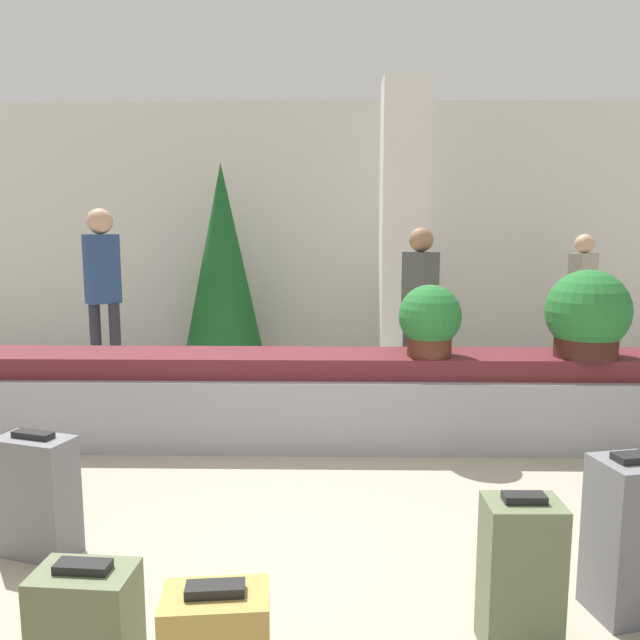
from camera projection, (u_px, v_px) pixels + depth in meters
The scene contains 14 objects.
ground_plane at pixel (313, 562), 3.03m from camera, with size 18.00×18.00×0.00m, color #9E937F.
back_wall at pixel (325, 230), 8.04m from camera, with size 18.00×0.06×3.20m.
carousel at pixel (320, 399), 4.73m from camera, with size 7.72×0.70×0.68m.
pillar at pixel (404, 230), 6.89m from camera, with size 0.51×0.51×3.20m.
suitcase_2 at pixel (625, 538), 2.57m from camera, with size 0.30×0.30×0.70m.
suitcase_4 at pixel (37, 496), 3.06m from camera, with size 0.42×0.30×0.63m.
suitcase_5 at pixel (87, 635), 2.10m from camera, with size 0.34×0.23×0.50m.
suitcase_6 at pixel (520, 575), 2.36m from camera, with size 0.29×0.21×0.63m.
potted_plant_0 at pixel (587, 316), 4.49m from camera, with size 0.60×0.60×0.64m.
potted_plant_1 at pixel (430, 320), 4.52m from camera, with size 0.46×0.46×0.52m.
traveler_0 at pixel (582, 290), 7.18m from camera, with size 0.37×0.33×1.55m.
traveler_1 at pixel (420, 298), 5.86m from camera, with size 0.33×0.37×1.62m.
traveler_2 at pixel (103, 280), 6.23m from camera, with size 0.36×0.34×1.81m.
decorated_tree at pixel (222, 258), 7.32m from camera, with size 0.91×0.91×2.37m.
Camera 1 is at (0.09, -2.82, 1.60)m, focal length 35.00 mm.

